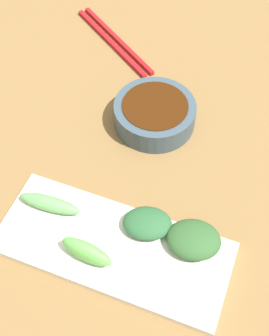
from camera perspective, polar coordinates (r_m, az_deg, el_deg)
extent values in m
cube|color=brown|center=(0.70, -1.72, -3.54)|extent=(2.10, 2.10, 0.02)
cylinder|color=#374A57|center=(0.76, 2.22, 6.76)|extent=(0.13, 0.13, 0.04)
cylinder|color=#391B07|center=(0.75, 2.24, 7.18)|extent=(0.11, 0.11, 0.03)
cube|color=silver|center=(0.64, -2.65, -9.79)|extent=(0.13, 0.32, 0.01)
ellipsoid|color=#5FB84F|center=(0.62, -5.65, -10.40)|extent=(0.03, 0.08, 0.03)
ellipsoid|color=#2D562A|center=(0.63, 7.37, -8.79)|extent=(0.08, 0.08, 0.03)
ellipsoid|color=#60A75A|center=(0.67, -10.48, -4.37)|extent=(0.03, 0.09, 0.02)
ellipsoid|color=#285932|center=(0.64, 1.61, -6.86)|extent=(0.07, 0.08, 0.02)
cube|color=#B0151A|center=(0.92, -2.10, 15.62)|extent=(0.14, 0.19, 0.01)
cube|color=#B0151A|center=(0.92, -2.95, 15.27)|extent=(0.14, 0.19, 0.01)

